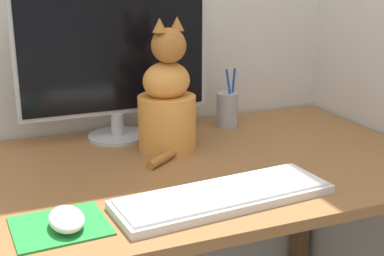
% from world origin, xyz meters
% --- Properties ---
extents(desk, '(1.31, 0.74, 0.72)m').
position_xyz_m(desk, '(0.00, 0.00, 0.63)').
color(desk, brown).
rests_on(desk, ground_plane).
extents(monitor, '(0.54, 0.17, 0.41)m').
position_xyz_m(monitor, '(-0.07, 0.27, 0.94)').
color(monitor, '#B2B2B7').
rests_on(monitor, desk).
extents(keyboard, '(0.48, 0.19, 0.02)m').
position_xyz_m(keyboard, '(0.02, -0.23, 0.73)').
color(keyboard, silver).
rests_on(keyboard, desk).
extents(mousepad_left, '(0.18, 0.16, 0.00)m').
position_xyz_m(mousepad_left, '(-0.32, -0.22, 0.72)').
color(mousepad_left, '#238438').
rests_on(mousepad_left, desk).
extents(computer_mouse_left, '(0.07, 0.11, 0.03)m').
position_xyz_m(computer_mouse_left, '(-0.30, -0.23, 0.74)').
color(computer_mouse_left, white).
rests_on(computer_mouse_left, mousepad_left).
extents(cat, '(0.20, 0.24, 0.35)m').
position_xyz_m(cat, '(0.03, 0.13, 0.85)').
color(cat, '#D6893D').
rests_on(cat, desk).
extents(pen_cup, '(0.07, 0.07, 0.18)m').
position_xyz_m(pen_cup, '(0.27, 0.26, 0.77)').
color(pen_cup, '#99999E').
rests_on(pen_cup, desk).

